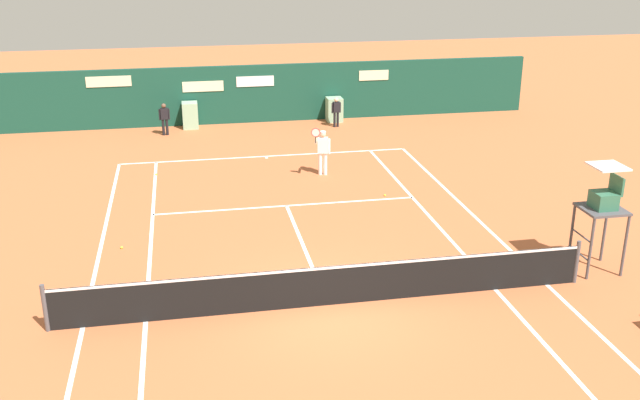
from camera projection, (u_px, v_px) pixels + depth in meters
ground_plane at (323, 293)px, 16.93m from camera, size 80.00×80.00×0.01m
tennis_net at (328, 284)px, 16.23m from camera, size 12.10×0.10×1.07m
sponsor_back_wall at (251, 95)px, 31.62m from camera, size 25.00×1.02×2.49m
umpire_chair at (603, 204)px, 17.52m from camera, size 1.00×1.00×2.70m
player_on_baseline at (323, 149)px, 24.81m from camera, size 0.73×0.64×1.78m
ball_kid_left_post at (164, 117)px, 29.74m from camera, size 0.44×0.19×1.32m
ball_kid_centre_post at (336, 110)px, 31.01m from camera, size 0.42×0.20×1.26m
tennis_ball_by_sideline at (122, 248)px, 19.28m from camera, size 0.07×0.07×0.07m
tennis_ball_near_service_line at (156, 174)px, 25.06m from camera, size 0.07×0.07×0.07m
tennis_ball_mid_court at (385, 195)px, 23.10m from camera, size 0.07×0.07×0.07m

